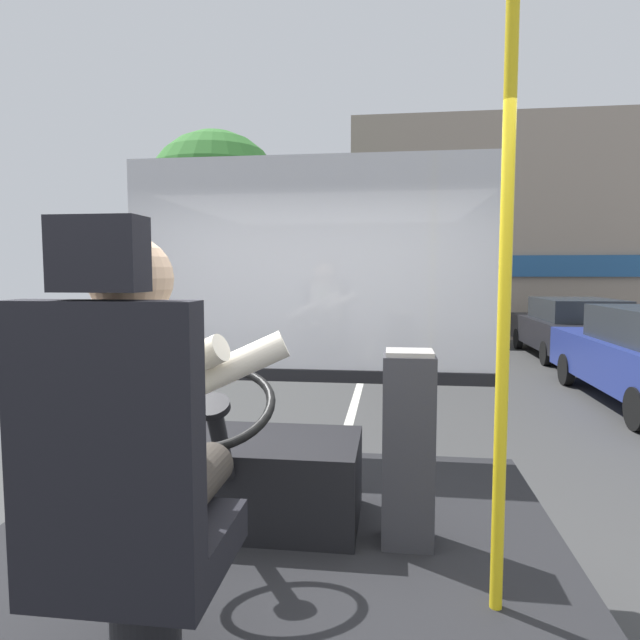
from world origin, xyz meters
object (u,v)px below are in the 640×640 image
bus_driver (145,418)px  fare_box (408,448)px  steering_console (244,476)px  parked_car_white (489,302)px  parked_car_red (505,308)px  handrail_pole (505,290)px  driver_seat (127,507)px  parked_car_black (573,327)px

bus_driver → fare_box: bus_driver is taller
steering_console → parked_car_white: 22.20m
bus_driver → fare_box: bearing=49.7°
fare_box → parked_car_red: size_ratio=0.20×
steering_console → parked_car_red: bearing=74.8°
handrail_pole → driver_seat: bearing=-151.2°
driver_seat → steering_console: driver_seat is taller
bus_driver → parked_car_white: bus_driver is taller
handrail_pole → fare_box: (-0.30, 0.44, -0.71)m
steering_console → parked_car_black: bearing=65.6°
handrail_pole → parked_car_white: (3.76, 22.22, -1.20)m
bus_driver → fare_box: size_ratio=0.96×
bus_driver → driver_seat: bearing=-90.0°
handrail_pole → fare_box: size_ratio=2.64×
parked_car_white → parked_car_red: bearing=-94.2°
fare_box → parked_car_black: fare_box is taller
driver_seat → parked_car_red: driver_seat is taller
steering_console → parked_car_black: steering_console is taller
bus_driver → parked_car_white: 23.22m
bus_driver → steering_console: size_ratio=0.75×
parked_car_black → parked_car_red: bearing=93.5°
handrail_pole → parked_car_red: 17.34m
parked_car_black → parked_car_red: 5.84m
bus_driver → parked_car_red: bus_driver is taller
steering_console → parked_car_red: (4.44, 16.41, -0.22)m
fare_box → parked_car_white: 22.17m
bus_driver → steering_console: 1.17m
parked_car_white → steering_console: bearing=-102.6°
driver_seat → bus_driver: bearing=90.0°
parked_car_white → bus_driver: bearing=-102.0°
fare_box → parked_car_red: fare_box is taller
bus_driver → parked_car_red: (4.44, 17.44, -0.77)m
bus_driver → handrail_pole: handrail_pole is taller
fare_box → parked_car_black: size_ratio=0.21×
driver_seat → handrail_pole: 1.35m
fare_box → parked_car_white: size_ratio=0.21×
steering_console → handrail_pole: 1.52m
parked_car_red → parked_car_white: parked_car_red is taller
driver_seat → parked_car_black: size_ratio=0.32×
handrail_pole → parked_car_black: handrail_pole is taller
driver_seat → bus_driver: (0.00, 0.12, 0.21)m
fare_box → parked_car_red: bearing=77.5°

